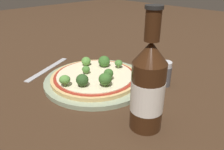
{
  "coord_description": "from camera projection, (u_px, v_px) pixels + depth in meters",
  "views": [
    {
      "loc": [
        0.42,
        -0.35,
        0.28
      ],
      "look_at": [
        0.09,
        -0.03,
        0.06
      ],
      "focal_mm": 35.0,
      "sensor_mm": 36.0,
      "label": 1
    }
  ],
  "objects": [
    {
      "name": "pizza",
      "position": [
        96.0,
        77.0,
        0.6
      ],
      "size": [
        0.24,
        0.24,
        0.01
      ],
      "color": "tan",
      "rests_on": "plate"
    },
    {
      "name": "fork",
      "position": [
        48.0,
        69.0,
        0.7
      ],
      "size": [
        0.1,
        0.19,
        0.0
      ],
      "rotation": [
        0.0,
        0.0,
        1.99
      ],
      "color": "#B2B2B7",
      "rests_on": "ground_plane"
    },
    {
      "name": "ground_plane",
      "position": [
        97.0,
        82.0,
        0.62
      ],
      "size": [
        3.0,
        3.0,
        0.0
      ],
      "primitive_type": "plane",
      "color": "#3D2819"
    },
    {
      "name": "broccoli_floret_3",
      "position": [
        105.0,
        79.0,
        0.54
      ],
      "size": [
        0.03,
        0.03,
        0.03
      ],
      "color": "#7A9E5B",
      "rests_on": "pizza"
    },
    {
      "name": "broccoli_floret_7",
      "position": [
        82.0,
        80.0,
        0.53
      ],
      "size": [
        0.03,
        0.03,
        0.03
      ],
      "color": "#7A9E5B",
      "rests_on": "pizza"
    },
    {
      "name": "broccoli_floret_6",
      "position": [
        86.0,
        69.0,
        0.6
      ],
      "size": [
        0.02,
        0.02,
        0.02
      ],
      "color": "#7A9E5B",
      "rests_on": "pizza"
    },
    {
      "name": "broccoli_floret_2",
      "position": [
        66.0,
        80.0,
        0.53
      ],
      "size": [
        0.03,
        0.03,
        0.03
      ],
      "color": "#7A9E5B",
      "rests_on": "pizza"
    },
    {
      "name": "broccoli_floret_5",
      "position": [
        104.0,
        61.0,
        0.65
      ],
      "size": [
        0.03,
        0.03,
        0.03
      ],
      "color": "#7A9E5B",
      "rests_on": "pizza"
    },
    {
      "name": "pepper_shaker",
      "position": [
        165.0,
        74.0,
        0.59
      ],
      "size": [
        0.04,
        0.04,
        0.07
      ],
      "color": "#4C4C51",
      "rests_on": "ground_plane"
    },
    {
      "name": "broccoli_floret_1",
      "position": [
        119.0,
        63.0,
        0.64
      ],
      "size": [
        0.02,
        0.02,
        0.02
      ],
      "color": "#7A9E5B",
      "rests_on": "pizza"
    },
    {
      "name": "broccoli_floret_0",
      "position": [
        86.0,
        61.0,
        0.66
      ],
      "size": [
        0.03,
        0.03,
        0.03
      ],
      "color": "#7A9E5B",
      "rests_on": "pizza"
    },
    {
      "name": "plate",
      "position": [
        96.0,
        81.0,
        0.61
      ],
      "size": [
        0.29,
        0.29,
        0.01
      ],
      "color": "#93A384",
      "rests_on": "ground_plane"
    },
    {
      "name": "beer_bottle",
      "position": [
        148.0,
        87.0,
        0.41
      ],
      "size": [
        0.06,
        0.06,
        0.24
      ],
      "color": "#381E0F",
      "rests_on": "ground_plane"
    },
    {
      "name": "broccoli_floret_4",
      "position": [
        109.0,
        73.0,
        0.57
      ],
      "size": [
        0.03,
        0.03,
        0.03
      ],
      "color": "#7A9E5B",
      "rests_on": "pizza"
    }
  ]
}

